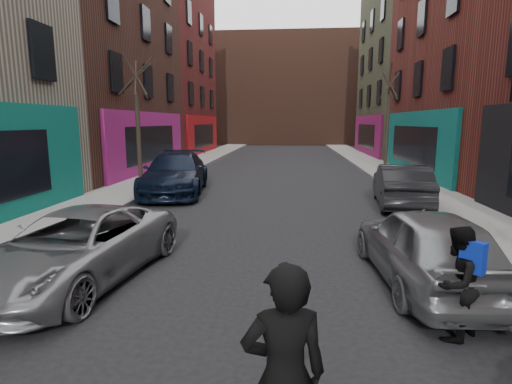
% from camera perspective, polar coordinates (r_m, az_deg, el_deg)
% --- Properties ---
extents(sidewalk_left, '(2.50, 84.00, 0.13)m').
position_cam_1_polar(sidewalk_left, '(30.70, -8.13, 4.51)').
color(sidewalk_left, gray).
rests_on(sidewalk_left, ground).
extents(sidewalk_right, '(2.50, 84.00, 0.13)m').
position_cam_1_polar(sidewalk_right, '(30.39, 15.55, 4.19)').
color(sidewalk_right, gray).
rests_on(sidewalk_right, ground).
extents(building_far, '(40.00, 10.00, 14.00)m').
position_cam_1_polar(building_far, '(55.90, 4.46, 14.13)').
color(building_far, '#47281E').
rests_on(building_far, ground).
extents(tree_left_far, '(2.00, 2.00, 6.50)m').
position_cam_1_polar(tree_left_far, '(19.07, -16.59, 10.90)').
color(tree_left_far, black).
rests_on(tree_left_far, sidewalk_left).
extents(tree_right_far, '(2.00, 2.00, 6.80)m').
position_cam_1_polar(tree_right_far, '(24.37, 18.36, 10.87)').
color(tree_right_far, black).
rests_on(tree_right_far, sidewalk_right).
extents(parked_left_far, '(2.77, 4.98, 1.32)m').
position_cam_1_polar(parked_left_far, '(8.18, -24.24, -7.14)').
color(parked_left_far, gray).
rests_on(parked_left_far, ground).
extents(parked_left_end, '(3.09, 6.05, 1.68)m').
position_cam_1_polar(parked_left_end, '(16.89, -11.43, 2.64)').
color(parked_left_end, black).
rests_on(parked_left_end, ground).
extents(parked_right_far, '(1.97, 4.39, 1.47)m').
position_cam_1_polar(parked_right_far, '(7.92, 23.05, -7.04)').
color(parked_right_far, gray).
rests_on(parked_right_far, ground).
extents(parked_right_end, '(2.09, 4.66, 1.49)m').
position_cam_1_polar(parked_right_end, '(14.91, 20.00, 0.90)').
color(parked_right_end, black).
rests_on(parked_right_end, ground).
extents(skateboarder, '(0.74, 0.55, 1.84)m').
position_cam_1_polar(skateboarder, '(3.37, 4.04, -24.86)').
color(skateboarder, black).
rests_on(skateboarder, skateboard).
extents(pedestrian, '(0.98, 0.96, 1.59)m').
position_cam_1_polar(pedestrian, '(6.16, 26.74, -11.48)').
color(pedestrian, black).
rests_on(pedestrian, ground).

